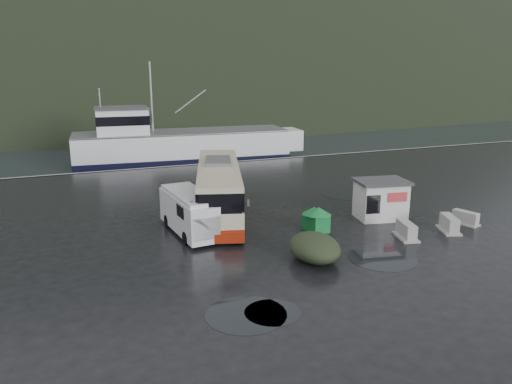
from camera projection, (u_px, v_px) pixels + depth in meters
name	position (u px, v px, depth m)	size (l,w,h in m)	color
ground	(261.00, 235.00, 26.47)	(160.00, 160.00, 0.00)	black
harbor_water	(97.00, 100.00, 125.56)	(300.00, 180.00, 0.02)	black
quay_edge	(177.00, 166.00, 44.49)	(160.00, 0.60, 1.50)	#999993
headland	(96.00, 82.00, 255.23)	(780.00, 540.00, 570.00)	black
coach_bus	(219.00, 214.00, 30.29)	(2.89, 11.43, 3.23)	#BFB090
white_van	(191.00, 233.00, 26.90)	(1.88, 5.43, 2.27)	silver
waste_bin_left	(313.00, 230.00, 27.38)	(0.94, 0.94, 1.31)	#136E2F
waste_bin_right	(318.00, 232.00, 27.09)	(0.99, 0.99, 1.38)	#136E2F
dome_tent	(314.00, 260.00, 23.20)	(2.23, 3.12, 1.23)	#252E1B
ticket_kiosk	(379.00, 218.00, 29.47)	(2.95, 2.24, 2.31)	silver
jersey_barrier_a	(406.00, 238.00, 26.08)	(0.86, 1.72, 0.86)	#999993
jersey_barrier_b	(448.00, 231.00, 27.15)	(0.86, 1.72, 0.86)	#999993
jersey_barrier_c	(465.00, 224.00, 28.35)	(0.76, 1.51, 0.76)	#999993
fishing_trawler	(183.00, 149.00, 53.15)	(26.26, 5.76, 10.50)	silver
puddles	(330.00, 245.00, 25.02)	(15.65, 16.83, 0.01)	black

